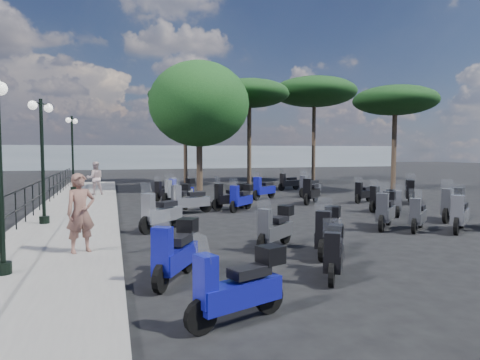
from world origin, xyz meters
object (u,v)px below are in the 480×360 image
object	(u,v)px
scooter_16	(241,198)
scooter_8	(275,228)
scooter_1	(175,253)
scooter_28	(410,192)
scooter_11	(178,192)
scooter_21	(394,203)
scooter_25	(452,205)
lamp_post_2	(73,148)
scooter_22	(363,193)
scooter_2	(160,214)
scooter_14	(418,216)
pine_3	(395,101)
scooter_7	(328,232)
pine_1	(314,92)
scooter_17	(264,189)
scooter_0	(238,288)
broadleaf_tree	(199,104)
scooter_13	(386,211)
scooter_3	(190,201)
scooter_29	(288,183)
woman	(81,213)
lamp_post_1	(42,153)
scooter_23	(310,187)
scooter_9	(230,197)
scooter_6	(334,254)
scooter_5	(164,191)
pine_0	(249,94)
scooter_20	(460,215)
scooter_15	(311,192)
pine_2	(185,96)
scooter_4	(181,199)
pedestrian_far	(95,178)
scooter_10	(181,189)

from	to	relation	value
scooter_16	scooter_8	bearing A→B (deg)	125.33
scooter_1	scooter_28	world-z (taller)	scooter_1
scooter_1	scooter_11	xyz separation A→B (m)	(1.80, 11.96, -0.07)
scooter_21	scooter_25	world-z (taller)	scooter_25
lamp_post_2	scooter_22	distance (m)	15.44
scooter_22	scooter_2	bearing A→B (deg)	82.50
scooter_14	pine_3	distance (m)	13.31
scooter_1	scooter_28	distance (m)	14.54
scooter_7	pine_3	world-z (taller)	pine_3
pine_1	pine_3	bearing A→B (deg)	-86.01
scooter_2	scooter_17	size ratio (longest dim) A/B	0.97
scooter_0	broadleaf_tree	size ratio (longest dim) A/B	0.21
scooter_17	scooter_13	bearing A→B (deg)	150.99
scooter_17	scooter_28	xyz separation A→B (m)	(5.81, -3.35, 0.02)
scooter_25	scooter_3	bearing A→B (deg)	31.01
scooter_13	scooter_29	distance (m)	12.63
scooter_11	scooter_13	world-z (taller)	scooter_13
scooter_13	woman	bearing A→B (deg)	52.62
lamp_post_1	scooter_23	size ratio (longest dim) A/B	2.37
lamp_post_2	broadleaf_tree	bearing A→B (deg)	16.54
scooter_29	scooter_3	bearing A→B (deg)	116.27
lamp_post_1	pine_3	bearing A→B (deg)	43.27
lamp_post_2	scooter_16	world-z (taller)	lamp_post_2
scooter_25	scooter_29	bearing A→B (deg)	-27.48
scooter_13	scooter_28	xyz separation A→B (m)	(4.86, 5.03, -0.02)
scooter_9	pine_3	size ratio (longest dim) A/B	0.27
scooter_6	scooter_1	bearing A→B (deg)	20.56
scooter_17	lamp_post_2	bearing A→B (deg)	23.51
scooter_1	scooter_5	xyz separation A→B (m)	(1.30, 12.98, -0.08)
pine_0	scooter_20	bearing A→B (deg)	-86.90
scooter_7	scooter_11	world-z (taller)	scooter_7
scooter_9	scooter_17	bearing A→B (deg)	-60.31
scooter_8	scooter_1	bearing A→B (deg)	84.84
scooter_15	scooter_21	world-z (taller)	scooter_15
scooter_1	scooter_5	world-z (taller)	scooter_1
scooter_14	scooter_15	size ratio (longest dim) A/B	0.88
pine_0	pine_2	size ratio (longest dim) A/B	0.97
scooter_0	scooter_1	world-z (taller)	scooter_1
scooter_9	scooter_14	distance (m)	7.34
scooter_0	scooter_29	distance (m)	19.95
scooter_1	scooter_4	distance (m)	8.91
pine_1	scooter_4	bearing A→B (deg)	-132.62
scooter_7	scooter_1	bearing A→B (deg)	53.79
scooter_7	scooter_16	bearing A→B (deg)	-52.72
woman	pine_0	distance (m)	20.45
scooter_20	scooter_3	bearing A→B (deg)	10.57
woman	pedestrian_far	world-z (taller)	woman
lamp_post_2	scooter_11	distance (m)	7.56
lamp_post_2	scooter_1	world-z (taller)	lamp_post_2
scooter_5	scooter_10	world-z (taller)	scooter_10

